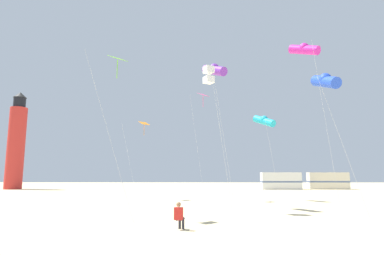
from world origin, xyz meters
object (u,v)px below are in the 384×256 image
(kite_diamond_rainbow, at_px, (203,99))
(kite_diamond_orange, at_px, (143,126))
(kite_tube_blue, at_px, (325,81))
(rv_van_cream, at_px, (328,181))
(kite_diamond_lime, at_px, (117,64))
(kite_box_white, at_px, (209,75))
(kite_tube_magenta, at_px, (304,49))
(rv_van_white, at_px, (281,181))
(kite_tube_cyan, at_px, (264,121))
(kite_tube_violet, at_px, (214,70))
(kite_flyer_standing, at_px, (179,215))
(lighthouse_distant, at_px, (16,143))

(kite_diamond_rainbow, distance_m, kite_diamond_orange, 6.48)
(kite_tube_blue, relative_size, rv_van_cream, 1.32)
(kite_diamond_lime, bearing_deg, kite_box_white, 31.59)
(kite_box_white, bearing_deg, kite_diamond_lime, -148.41)
(kite_diamond_lime, bearing_deg, kite_tube_magenta, 25.81)
(kite_diamond_rainbow, height_order, kite_tube_magenta, kite_tube_magenta)
(kite_tube_blue, xyz_separation_m, rv_van_white, (5.86, 34.86, -6.63))
(kite_tube_cyan, height_order, rv_van_cream, kite_tube_cyan)
(kite_diamond_lime, bearing_deg, rv_van_white, 63.33)
(kite_tube_cyan, bearing_deg, kite_tube_magenta, -74.83)
(kite_box_white, bearing_deg, kite_tube_cyan, 59.84)
(rv_van_white, bearing_deg, kite_tube_violet, -110.94)
(kite_flyer_standing, bearing_deg, kite_tube_violet, -84.02)
(kite_box_white, height_order, kite_tube_blue, kite_box_white)
(rv_van_white, bearing_deg, lighthouse_distant, -178.56)
(kite_flyer_standing, relative_size, kite_box_white, 0.12)
(kite_tube_blue, bearing_deg, kite_diamond_rainbow, 123.97)
(kite_tube_blue, distance_m, rv_van_cream, 39.04)
(kite_diamond_rainbow, xyz_separation_m, kite_diamond_orange, (-5.89, 1.06, -2.47))
(kite_tube_cyan, xyz_separation_m, kite_diamond_orange, (-11.85, 0.65, -0.38))
(kite_tube_violet, distance_m, kite_diamond_orange, 10.67)
(kite_box_white, xyz_separation_m, kite_diamond_lime, (-5.37, -3.30, -0.37))
(kite_diamond_orange, height_order, kite_diamond_lime, kite_diamond_lime)
(kite_box_white, bearing_deg, lighthouse_distant, 134.14)
(kite_tube_violet, distance_m, kite_diamond_lime, 8.58)
(kite_flyer_standing, xyz_separation_m, kite_tube_magenta, (9.03, 9.70, 11.34))
(kite_flyer_standing, height_order, kite_diamond_rainbow, kite_diamond_rainbow)
(kite_tube_blue, distance_m, lighthouse_distant, 52.34)
(kite_diamond_orange, bearing_deg, rv_van_cream, 41.05)
(kite_diamond_rainbow, distance_m, kite_diamond_lime, 13.65)
(rv_van_white, relative_size, rv_van_cream, 0.98)
(kite_box_white, xyz_separation_m, kite_tube_blue, (7.11, -1.66, -0.97))
(lighthouse_distant, bearing_deg, kite_flyer_standing, -52.52)
(kite_diamond_rainbow, xyz_separation_m, kite_tube_blue, (7.40, -10.99, -1.60))
(kite_tube_cyan, distance_m, rv_van_cream, 29.56)
(kite_diamond_rainbow, bearing_deg, rv_van_cream, 49.24)
(kite_diamond_rainbow, height_order, kite_diamond_orange, kite_diamond_rainbow)
(kite_diamond_rainbow, height_order, kite_diamond_lime, kite_diamond_rainbow)
(kite_diamond_orange, height_order, kite_tube_magenta, kite_tube_magenta)
(kite_tube_violet, relative_size, kite_diamond_lime, 1.19)
(lighthouse_distant, bearing_deg, kite_diamond_rainbow, -36.74)
(rv_van_cream, bearing_deg, kite_tube_magenta, -109.26)
(kite_flyer_standing, height_order, kite_diamond_orange, kite_diamond_orange)
(kite_diamond_rainbow, height_order, kite_tube_cyan, kite_diamond_rainbow)
(kite_tube_violet, distance_m, rv_van_white, 34.11)
(kite_tube_cyan, height_order, kite_box_white, kite_box_white)
(kite_tube_blue, height_order, rv_van_white, kite_tube_blue)
(kite_box_white, relative_size, kite_diamond_lime, 1.04)
(kite_flyer_standing, xyz_separation_m, kite_diamond_orange, (-4.66, 17.17, 6.53))
(lighthouse_distant, distance_m, rv_van_white, 45.50)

